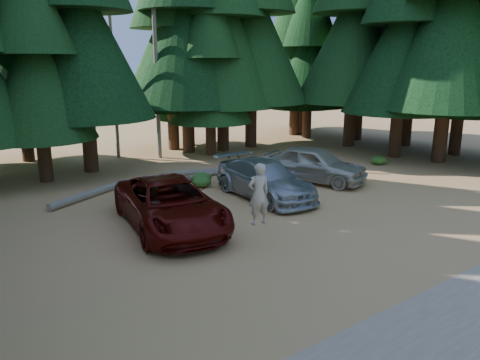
% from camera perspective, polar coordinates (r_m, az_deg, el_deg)
% --- Properties ---
extents(ground, '(160.00, 160.00, 0.00)m').
position_cam_1_polar(ground, '(16.76, 10.64, -5.67)').
color(ground, tan).
rests_on(ground, ground).
extents(forest_belt_north, '(36.00, 7.00, 22.00)m').
position_cam_1_polar(forest_belt_north, '(28.74, -11.60, 2.67)').
color(forest_belt_north, black).
rests_on(forest_belt_north, ground).
extents(forest_belt_east, '(6.00, 22.00, 22.00)m').
position_cam_1_polar(forest_belt_east, '(31.35, 25.00, 2.56)').
color(forest_belt_east, black).
rests_on(forest_belt_east, ground).
extents(snag_front, '(0.24, 0.24, 12.00)m').
position_cam_1_polar(snag_front, '(28.07, -10.25, 14.79)').
color(snag_front, slate).
rests_on(snag_front, ground).
extents(snag_back, '(0.20, 0.20, 10.00)m').
position_cam_1_polar(snag_back, '(28.64, -15.20, 12.51)').
color(snag_back, slate).
rests_on(snag_back, ground).
extents(red_pickup, '(3.93, 6.56, 1.71)m').
position_cam_1_polar(red_pickup, '(16.37, -8.54, -2.91)').
color(red_pickup, '#540A07').
rests_on(red_pickup, ground).
extents(silver_minivan_center, '(2.53, 5.56, 1.58)m').
position_cam_1_polar(silver_minivan_center, '(19.82, 3.03, 0.08)').
color(silver_minivan_center, '#ABAEB3').
rests_on(silver_minivan_center, ground).
extents(silver_minivan_right, '(3.63, 5.40, 1.71)m').
position_cam_1_polar(silver_minivan_right, '(22.70, 9.05, 1.92)').
color(silver_minivan_right, beige).
rests_on(silver_minivan_right, ground).
extents(frisbee_player, '(0.80, 0.60, 1.99)m').
position_cam_1_polar(frisbee_player, '(14.63, 2.30, -1.72)').
color(frisbee_player, beige).
rests_on(frisbee_player, ground).
extents(log_left, '(4.18, 2.34, 0.32)m').
position_cam_1_polar(log_left, '(20.96, -17.67, -1.58)').
color(log_left, slate).
rests_on(log_left, ground).
extents(log_mid, '(3.14, 1.18, 0.26)m').
position_cam_1_polar(log_mid, '(23.99, -5.49, 0.93)').
color(log_mid, slate).
rests_on(log_mid, ground).
extents(log_right, '(4.27, 1.00, 0.27)m').
position_cam_1_polar(log_right, '(24.13, -2.35, 1.07)').
color(log_right, slate).
rests_on(log_right, ground).
extents(shrub_far_left, '(1.03, 1.03, 0.57)m').
position_cam_1_polar(shrub_far_left, '(19.99, -12.51, -1.63)').
color(shrub_far_left, '#26611D').
rests_on(shrub_far_left, ground).
extents(shrub_left, '(0.89, 0.89, 0.49)m').
position_cam_1_polar(shrub_left, '(20.07, -9.90, -1.55)').
color(shrub_left, '#26611D').
rests_on(shrub_left, ground).
extents(shrub_center_left, '(0.88, 0.88, 0.48)m').
position_cam_1_polar(shrub_center_left, '(21.67, -4.71, -0.21)').
color(shrub_center_left, '#26611D').
rests_on(shrub_center_left, ground).
extents(shrub_center_right, '(0.91, 0.91, 0.50)m').
position_cam_1_polar(shrub_center_right, '(22.34, -4.67, 0.26)').
color(shrub_center_right, '#26611D').
rests_on(shrub_center_right, ground).
extents(shrub_right, '(0.90, 0.90, 0.50)m').
position_cam_1_polar(shrub_right, '(26.82, 4.56, 2.63)').
color(shrub_right, '#26611D').
rests_on(shrub_right, ground).
extents(shrub_far_right, '(1.06, 1.06, 0.58)m').
position_cam_1_polar(shrub_far_right, '(26.84, 9.98, 2.56)').
color(shrub_far_right, '#26611D').
rests_on(shrub_far_right, ground).
extents(shrub_edge_east, '(0.87, 0.87, 0.48)m').
position_cam_1_polar(shrub_edge_east, '(27.43, 16.54, 2.33)').
color(shrub_edge_east, '#26611D').
rests_on(shrub_edge_east, ground).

